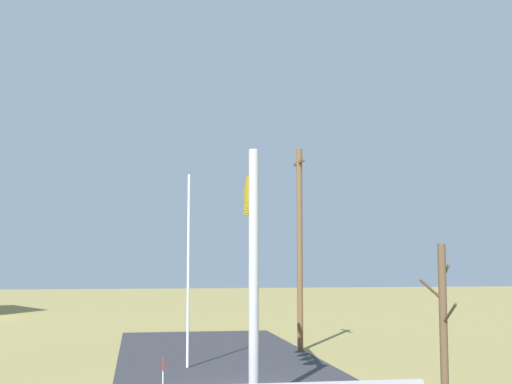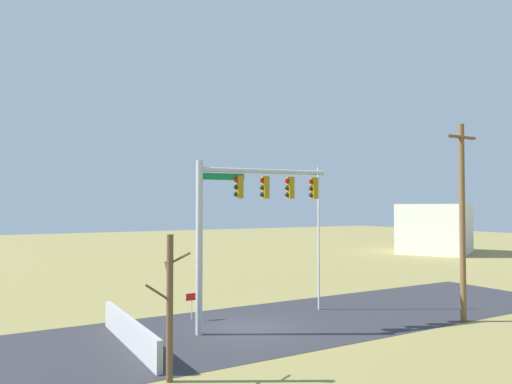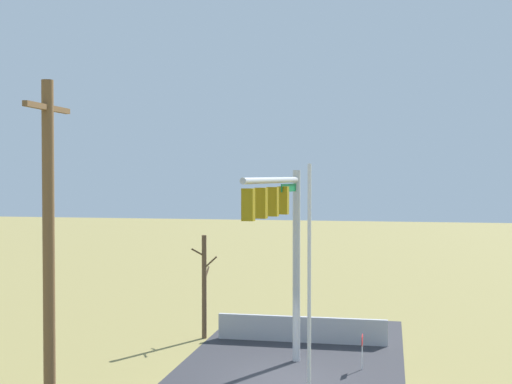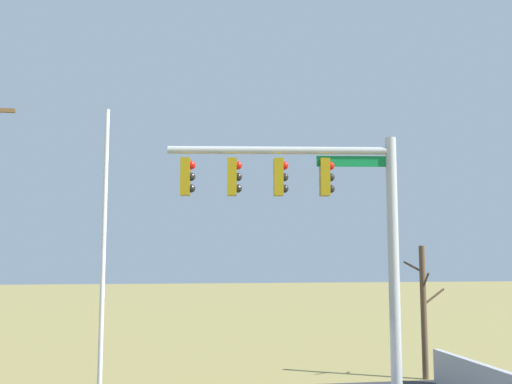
# 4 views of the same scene
# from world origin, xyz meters

# --- Properties ---
(ground_plane) EXTENTS (160.00, 160.00, 0.00)m
(ground_plane) POSITION_xyz_m (0.00, 0.00, 0.00)
(ground_plane) COLOR olive
(road_surface) EXTENTS (28.00, 8.00, 0.01)m
(road_surface) POSITION_xyz_m (-4.00, 0.00, 0.01)
(road_surface) COLOR #2D2D33
(road_surface) RESTS_ON ground_plane
(sidewalk_corner) EXTENTS (6.00, 6.00, 0.01)m
(sidewalk_corner) POSITION_xyz_m (3.30, -0.10, 0.00)
(sidewalk_corner) COLOR #B7B5AD
(sidewalk_corner) RESTS_ON ground_plane
(retaining_fence) EXTENTS (0.20, 6.97, 1.06)m
(retaining_fence) POSITION_xyz_m (5.16, 0.09, 0.53)
(retaining_fence) COLOR #A8A8AD
(retaining_fence) RESTS_ON ground_plane
(signal_mast) EXTENTS (5.89, 1.05, 7.05)m
(signal_mast) POSITION_xyz_m (0.50, 0.15, 5.05)
(signal_mast) COLOR #B2B5BA
(signal_mast) RESTS_ON ground_plane
(flagpole) EXTENTS (0.10, 0.10, 7.18)m
(flagpole) POSITION_xyz_m (-4.78, -1.40, 3.59)
(flagpole) COLOR silver
(flagpole) RESTS_ON ground_plane
(utility_pole) EXTENTS (1.90, 0.26, 8.94)m
(utility_pole) POSITION_xyz_m (-8.90, 3.83, 4.64)
(utility_pole) COLOR brown
(utility_pole) RESTS_ON ground_plane
(bare_tree) EXTENTS (1.27, 1.02, 4.35)m
(bare_tree) POSITION_xyz_m (5.09, 4.19, 2.23)
(bare_tree) COLOR brown
(bare_tree) RESTS_ON ground_plane
(open_sign) EXTENTS (0.56, 0.04, 1.22)m
(open_sign) POSITION_xyz_m (1.62, -2.53, 0.91)
(open_sign) COLOR silver
(open_sign) RESTS_ON ground_plane
(distant_building) EXTENTS (10.61, 9.97, 5.46)m
(distant_building) POSITION_xyz_m (-34.06, -18.18, 2.73)
(distant_building) COLOR silver
(distant_building) RESTS_ON ground_plane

